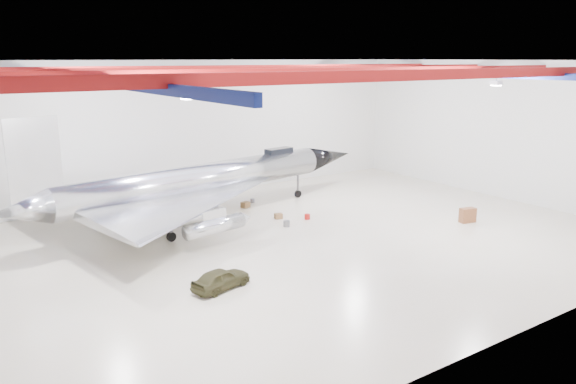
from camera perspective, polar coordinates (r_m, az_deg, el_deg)
floor at (r=35.32m, az=1.36°, el=-4.95°), size 40.00×40.00×0.00m
wall_back at (r=46.85m, az=-9.42°, el=6.36°), size 40.00×0.00×40.00m
wall_right at (r=48.35m, az=21.15°, el=5.85°), size 0.00×30.00×30.00m
ceiling at (r=33.50m, az=1.47°, el=13.20°), size 40.00×40.00×0.00m
ceiling_structure at (r=33.51m, az=1.46°, el=12.04°), size 39.50×29.50×1.08m
jet_aircraft at (r=39.53m, az=-8.86°, el=0.86°), size 29.39×19.30×8.04m
jeep at (r=28.22m, az=-6.83°, el=-8.75°), size 3.35×1.98×1.07m
desk at (r=40.95m, az=17.78°, el=-2.26°), size 1.20×0.78×1.02m
crate_ply at (r=37.77m, az=-8.15°, el=-3.60°), size 0.55×0.49×0.32m
engine_drum at (r=38.13m, az=-0.15°, el=-3.23°), size 0.46×0.46×0.40m
parts_bin at (r=43.04m, az=-4.35°, el=-1.30°), size 0.74×0.66×0.43m
crate_small at (r=36.95m, az=-11.88°, el=-4.18°), size 0.43×0.36×0.27m
tool_chest at (r=39.85m, az=1.97°, el=-2.52°), size 0.50×0.50×0.37m
oil_barrel at (r=39.97m, az=-0.98°, el=-2.46°), size 0.62×0.54×0.37m
spares_box at (r=44.47m, az=-3.64°, el=-0.88°), size 0.42×0.42×0.31m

